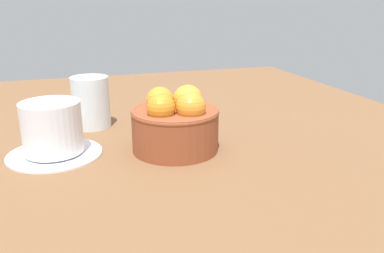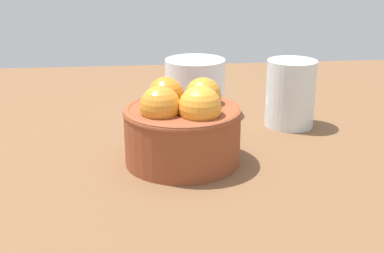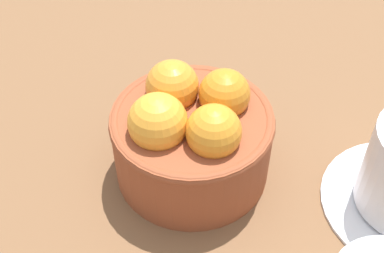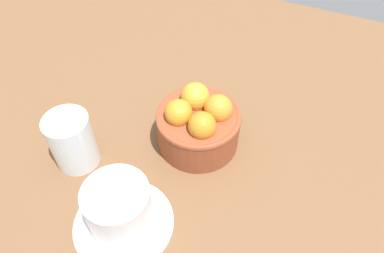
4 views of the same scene
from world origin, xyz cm
name	(u,v)px [view 2 (image 2 of 4)]	position (x,y,z in cm)	size (l,w,h in cm)	color
ground_plane	(183,179)	(0.00, 0.00, -2.36)	(133.01, 105.36, 4.72)	brown
terracotta_bowl	(183,126)	(-0.01, 0.05, 4.51)	(13.72, 13.72, 9.94)	brown
coffee_cup	(195,89)	(-3.48, -18.28, 3.80)	(14.28, 14.28, 8.39)	white
water_glass	(290,93)	(-16.20, -11.59, 4.70)	(6.89, 6.89, 9.40)	silver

